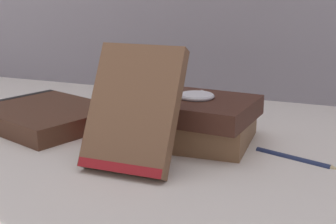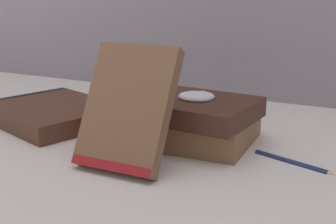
% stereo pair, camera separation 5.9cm
% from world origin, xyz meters
% --- Properties ---
extents(ground_plane, '(3.00, 3.00, 0.00)m').
position_xyz_m(ground_plane, '(0.00, 0.00, 0.00)').
color(ground_plane, silver).
extents(book_flat_bottom, '(0.23, 0.16, 0.04)m').
position_xyz_m(book_flat_bottom, '(0.01, 0.04, 0.02)').
color(book_flat_bottom, brown).
rests_on(book_flat_bottom, ground_plane).
extents(book_flat_top, '(0.23, 0.16, 0.03)m').
position_xyz_m(book_flat_top, '(0.01, 0.03, 0.06)').
color(book_flat_top, '#422319').
rests_on(book_flat_top, book_flat_bottom).
extents(book_side_left, '(0.26, 0.24, 0.03)m').
position_xyz_m(book_side_left, '(-0.23, 0.03, 0.02)').
color(book_side_left, '#4C2D1E').
rests_on(book_side_left, ground_plane).
extents(book_leaning_front, '(0.12, 0.10, 0.16)m').
position_xyz_m(book_leaning_front, '(0.00, -0.09, 0.07)').
color(book_leaning_front, brown).
rests_on(book_leaning_front, ground_plane).
extents(pocket_watch, '(0.05, 0.06, 0.01)m').
position_xyz_m(pocket_watch, '(0.05, 0.03, 0.07)').
color(pocket_watch, silver).
rests_on(pocket_watch, book_flat_top).
extents(reading_glasses, '(0.12, 0.07, 0.00)m').
position_xyz_m(reading_glasses, '(-0.07, 0.21, 0.00)').
color(reading_glasses, '#4C3828').
rests_on(reading_glasses, ground_plane).
extents(fountain_pen, '(0.12, 0.05, 0.01)m').
position_xyz_m(fountain_pen, '(0.20, 0.02, 0.00)').
color(fountain_pen, '#1E284C').
rests_on(fountain_pen, ground_plane).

